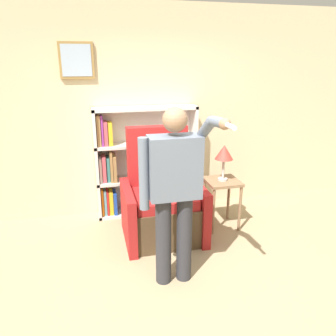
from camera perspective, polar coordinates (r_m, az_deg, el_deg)
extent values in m
plane|color=#9E8966|center=(3.29, 4.12, -21.23)|extent=(14.00, 14.00, 0.00)
cube|color=beige|center=(4.56, -3.19, 9.59)|extent=(8.00, 0.06, 2.80)
cube|color=olive|center=(4.39, -15.66, 17.61)|extent=(0.42, 0.04, 0.44)
cube|color=#9EB2C6|center=(4.37, -15.66, 17.61)|extent=(0.36, 0.01, 0.38)
cube|color=silver|center=(4.46, -12.31, 0.46)|extent=(0.04, 0.28, 1.51)
cube|color=silver|center=(4.67, 4.37, 1.64)|extent=(0.04, 0.28, 1.51)
cube|color=silver|center=(4.65, -4.06, 1.55)|extent=(1.38, 0.01, 1.51)
cube|color=silver|center=(4.79, -3.60, -7.33)|extent=(1.38, 0.28, 0.04)
cube|color=silver|center=(4.60, -3.72, -1.91)|extent=(1.38, 0.28, 0.04)
cube|color=silver|center=(4.45, -3.85, 4.16)|extent=(1.38, 0.28, 0.04)
cube|color=silver|center=(4.36, -3.99, 10.32)|extent=(1.38, 0.28, 0.04)
cube|color=orange|center=(4.65, -11.32, -5.68)|extent=(0.03, 0.20, 0.38)
cube|color=#5B99A8|center=(4.65, -10.87, -5.73)|extent=(0.03, 0.20, 0.36)
cube|color=red|center=(4.66, -10.45, -5.78)|extent=(0.03, 0.20, 0.35)
cube|color=gold|center=(4.66, -9.90, -5.77)|extent=(0.05, 0.19, 0.34)
cube|color=#1E47B2|center=(4.67, -9.22, -5.85)|extent=(0.04, 0.23, 0.32)
cube|color=white|center=(4.48, -11.67, -0.28)|extent=(0.03, 0.18, 0.33)
cube|color=#BC4C56|center=(4.48, -11.07, -0.08)|extent=(0.05, 0.19, 0.36)
cube|color=#337070|center=(4.49, -10.39, -0.16)|extent=(0.04, 0.17, 0.34)
cube|color=#9E7A47|center=(4.47, -9.89, 0.40)|extent=(0.03, 0.23, 0.43)
cube|color=#9E7A47|center=(4.49, -9.31, 0.04)|extent=(0.04, 0.23, 0.36)
cube|color=#9E7A47|center=(4.35, -12.01, 6.40)|extent=(0.05, 0.20, 0.39)
cube|color=purple|center=(4.35, -11.44, 6.45)|extent=(0.03, 0.18, 0.40)
cube|color=#BC4C56|center=(4.36, -10.83, 5.96)|extent=(0.05, 0.20, 0.31)
cube|color=gold|center=(4.36, -10.05, 5.95)|extent=(0.05, 0.19, 0.31)
cube|color=#4C3823|center=(4.04, -0.84, -8.97)|extent=(0.74, 0.74, 0.48)
cube|color=#A31E1E|center=(3.88, -0.73, -5.31)|extent=(0.70, 0.62, 0.12)
cube|color=#A31E1E|center=(4.13, -1.88, -0.15)|extent=(0.74, 0.16, 1.09)
cube|color=#A31E1E|center=(3.94, -6.92, -8.28)|extent=(0.10, 0.82, 0.68)
cube|color=#A31E1E|center=(4.10, 4.97, -7.08)|extent=(0.10, 0.82, 0.68)
cylinder|color=#2D2D33|center=(3.20, -0.81, -12.58)|extent=(0.15, 0.15, 0.90)
cylinder|color=#2D2D33|center=(3.25, 2.91, -12.12)|extent=(0.15, 0.15, 0.90)
cube|color=slate|center=(2.92, 1.15, 0.14)|extent=(0.47, 0.24, 0.57)
sphere|color=#997051|center=(2.81, 1.20, 8.39)|extent=(0.22, 0.22, 0.22)
cylinder|color=slate|center=(2.88, -4.25, -1.12)|extent=(0.09, 0.09, 0.66)
cylinder|color=slate|center=(2.79, 6.76, 6.96)|extent=(0.09, 0.28, 0.23)
cylinder|color=slate|center=(2.55, 8.72, 7.89)|extent=(0.08, 0.27, 0.10)
sphere|color=#997051|center=(2.43, 9.87, 7.59)|extent=(0.09, 0.09, 0.09)
cylinder|color=white|center=(2.34, 10.78, 7.15)|extent=(0.04, 0.15, 0.04)
cube|color=#846647|center=(4.21, 9.48, -2.32)|extent=(0.41, 0.41, 0.04)
cylinder|color=#846647|center=(4.12, 7.89, -7.59)|extent=(0.04, 0.04, 0.61)
cylinder|color=#846647|center=(4.25, 12.41, -7.00)|extent=(0.04, 0.04, 0.61)
cylinder|color=#846647|center=(4.42, 6.23, -5.64)|extent=(0.04, 0.04, 0.61)
cylinder|color=#846647|center=(4.54, 10.49, -5.16)|extent=(0.04, 0.04, 0.61)
cylinder|color=#B7B2A8|center=(4.20, 9.50, -1.93)|extent=(0.12, 0.12, 0.02)
cylinder|color=#B7B2A8|center=(4.15, 9.60, -0.14)|extent=(0.03, 0.03, 0.25)
cone|color=#B2382D|center=(4.09, 9.76, 2.75)|extent=(0.23, 0.23, 0.18)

